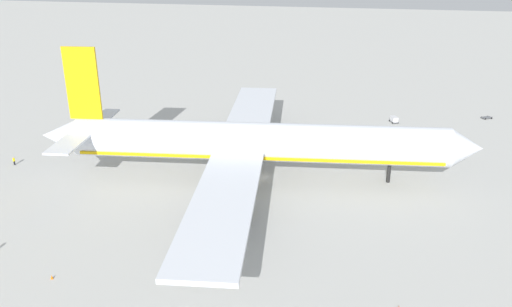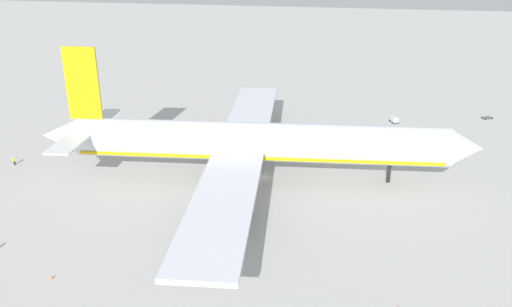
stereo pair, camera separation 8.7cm
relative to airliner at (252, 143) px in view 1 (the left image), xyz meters
name	(u,v)px [view 1 (the left image)]	position (x,y,z in m)	size (l,w,h in m)	color
ground_plane	(259,177)	(1.28, 0.24, -6.83)	(600.00, 600.00, 0.00)	#B2B2AD
airliner	(252,143)	(0.00, 0.00, 0.00)	(80.01, 82.41, 23.61)	silver
baggage_cart_0	(394,119)	(27.04, 38.51, -6.03)	(2.28, 3.22, 1.47)	#595B60
baggage_cart_2	(487,117)	(49.89, 46.52, -6.56)	(3.06, 2.45, 0.40)	#595B60
ground_worker_1	(14,161)	(-46.82, -3.86, -6.00)	(0.54, 0.54, 1.64)	black
traffic_cone_0	(466,151)	(41.03, 21.16, -6.55)	(0.36, 0.36, 0.55)	orange
traffic_cone_1	(52,277)	(-18.45, -35.88, -6.55)	(0.36, 0.36, 0.55)	orange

